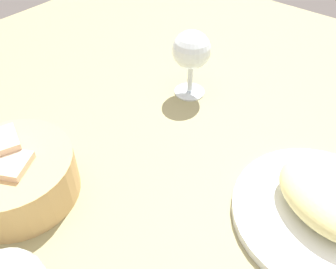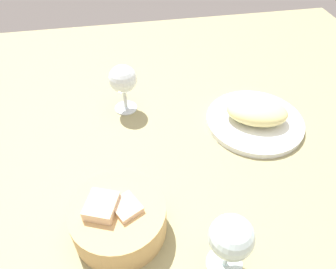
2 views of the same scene
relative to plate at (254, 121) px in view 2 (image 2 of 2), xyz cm
name	(u,v)px [view 2 (image 2 of 2)]	position (x,y,z in cm)	size (l,w,h in cm)	color
ground_plane	(194,161)	(17.14, 8.52, -1.70)	(140.00, 140.00, 2.00)	#989163
plate	(254,121)	(0.00, 0.00, 0.00)	(23.44, 23.44, 1.40)	white
omelette	(257,112)	(0.00, 0.00, 3.16)	(14.46, 9.64, 4.93)	#E5DA8C
lettuce_garnish	(259,104)	(-2.82, -4.61, 1.50)	(3.94, 3.94, 1.59)	#498C32
bread_basket	(118,218)	(34.55, 22.89, 2.85)	(16.67, 16.67, 8.56)	tan
wine_glass_near	(123,81)	(30.51, -11.53, 7.84)	(6.89, 6.89, 12.57)	silver
wine_glass_far	(231,239)	(17.90, 32.55, 7.75)	(7.01, 7.01, 12.55)	silver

